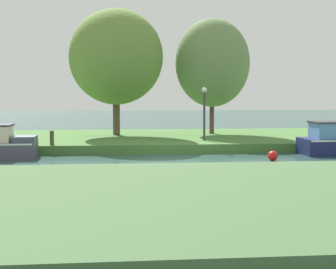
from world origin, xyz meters
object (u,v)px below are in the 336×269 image
Objects in this scene: willow_tree_centre at (213,63)px; mooring_post_near at (52,138)px; lamp_post at (204,106)px; channel_buoy at (273,156)px; willow_tree_left at (116,57)px.

willow_tree_centre reaches higher than mooring_post_near.
willow_tree_centre is 10.19× the size of mooring_post_near.
willow_tree_centre reaches higher than lamp_post.
willow_tree_centre reaches higher than channel_buoy.
mooring_post_near reaches higher than channel_buoy.
willow_tree_left is 5.81m from lamp_post.
mooring_post_near is (-2.78, -4.88, -3.73)m from willow_tree_left.
lamp_post is at bearing 12.00° from mooring_post_near.
willow_tree_centre is 15.87× the size of channel_buoy.
willow_tree_left is 16.72× the size of channel_buoy.
lamp_post is at bearing -105.44° from willow_tree_centre.
willow_tree_centre is at bearing 35.15° from mooring_post_near.
willow_tree_left is 5.18m from willow_tree_centre.
willow_tree_left is 6.74m from mooring_post_near.
mooring_post_near is (-6.76, -1.44, -1.27)m from lamp_post.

